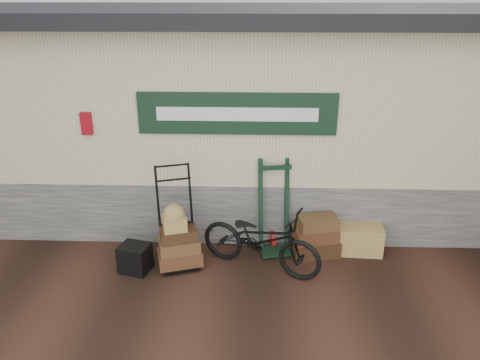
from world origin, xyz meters
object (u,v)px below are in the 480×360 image
suitcase_stack (315,236)px  wicker_hamper (359,238)px  black_trunk (135,258)px  bicycle (261,236)px  porter_trolley (176,216)px  green_barrow (274,207)px

suitcase_stack → wicker_hamper: 0.65m
wicker_hamper → black_trunk: bearing=-168.8°
wicker_hamper → bicycle: bearing=-160.5°
porter_trolley → black_trunk: (-0.53, -0.24, -0.50)m
wicker_hamper → black_trunk: size_ratio=1.67×
green_barrow → bicycle: green_barrow is taller
green_barrow → wicker_hamper: bearing=-10.6°
porter_trolley → green_barrow: 1.35m
green_barrow → bicycle: (-0.19, -0.49, -0.18)m
wicker_hamper → porter_trolley: bearing=-171.8°
black_trunk → green_barrow: bearing=18.2°
green_barrow → wicker_hamper: size_ratio=2.15×
suitcase_stack → black_trunk: suitcase_stack is taller
bicycle → wicker_hamper: bearing=-46.5°
green_barrow → bicycle: bearing=-121.7°
green_barrow → black_trunk: green_barrow is taller
suitcase_stack → black_trunk: bearing=-168.1°
black_trunk → bicycle: bearing=3.8°
green_barrow → suitcase_stack: size_ratio=2.05×
porter_trolley → bicycle: porter_trolley is taller
porter_trolley → black_trunk: porter_trolley is taller
porter_trolley → suitcase_stack: porter_trolley is taller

